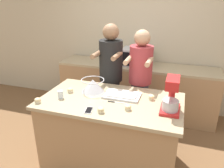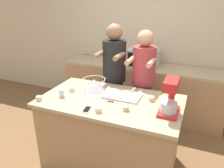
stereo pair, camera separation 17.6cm
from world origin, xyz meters
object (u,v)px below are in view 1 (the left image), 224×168
object	(u,v)px
person_right	(140,85)
baking_tray	(122,95)
cupcake_3	(128,107)
cupcake_0	(70,90)
cupcake_1	(167,98)
cupcake_2	(152,97)
stand_mixer	(171,97)
mixing_bowl	(93,85)
cupcake_4	(38,100)
person_left	(111,80)
microwave_oven	(137,57)
cell_phone	(89,110)
drinking_glass	(61,95)
cupcake_5	(101,110)
knife	(116,102)

from	to	relation	value
person_right	baking_tray	world-z (taller)	person_right
cupcake_3	cupcake_0	bearing A→B (deg)	164.81
cupcake_1	cupcake_2	size ratio (longest dim) A/B	1.00
stand_mixer	mixing_bowl	xyz separation A→B (m)	(-0.97, 0.22, -0.08)
mixing_bowl	cupcake_3	size ratio (longest dim) A/B	4.14
person_right	mixing_bowl	size ratio (longest dim) A/B	5.66
baking_tray	cupcake_0	bearing A→B (deg)	-172.05
stand_mixer	cupcake_4	distance (m)	1.48
person_left	cupcake_0	distance (m)	0.72
microwave_oven	cupcake_0	distance (m)	1.54
microwave_oven	cupcake_3	xyz separation A→B (m)	(0.25, -1.65, -0.12)
cell_phone	drinking_glass	bearing A→B (deg)	158.11
cupcake_5	cupcake_2	bearing A→B (deg)	46.06
cupcake_3	cupcake_5	xyz separation A→B (m)	(-0.25, -0.14, 0.00)
mixing_bowl	drinking_glass	distance (m)	0.42
stand_mixer	knife	xyz separation A→B (m)	(-0.60, 0.01, -0.16)
person_right	microwave_oven	distance (m)	0.84
cell_phone	knife	distance (m)	0.35
person_left	person_right	size ratio (longest dim) A/B	1.04
knife	cupcake_1	distance (m)	0.60
cell_phone	microwave_oven	bearing A→B (deg)	85.63
person_right	cell_phone	distance (m)	1.06
drinking_glass	cupcake_1	xyz separation A→B (m)	(1.21, 0.33, -0.02)
person_left	stand_mixer	size ratio (longest dim) A/B	4.58
microwave_oven	drinking_glass	size ratio (longest dim) A/B	5.40
cupcake_5	cupcake_1	bearing A→B (deg)	38.35
microwave_oven	drinking_glass	xyz separation A→B (m)	(-0.58, -1.61, -0.10)
cupcake_2	person_right	bearing A→B (deg)	114.72
cupcake_4	cupcake_2	bearing A→B (deg)	21.72
microwave_oven	cupcake_1	size ratio (longest dim) A/B	7.30
cell_phone	drinking_glass	distance (m)	0.48
cupcake_1	cupcake_3	world-z (taller)	same
cupcake_2	cupcake_4	size ratio (longest dim) A/B	1.00
baking_tray	knife	size ratio (longest dim) A/B	1.99
stand_mixer	cupcake_4	world-z (taller)	stand_mixer
mixing_bowl	cupcake_5	size ratio (longest dim) A/B	4.14
person_right	baking_tray	bearing A→B (deg)	-101.83
person_right	cupcake_1	size ratio (longest dim) A/B	23.42
person_left	cupcake_1	world-z (taller)	person_left
person_left	cupcake_2	world-z (taller)	person_left
person_left	mixing_bowl	distance (m)	0.53
cupcake_0	cupcake_2	xyz separation A→B (m)	(1.01, 0.11, 0.00)
baking_tray	drinking_glass	size ratio (longest dim) A/B	4.57
cupcake_1	baking_tray	bearing A→B (deg)	-174.83
cupcake_3	cupcake_1	bearing A→B (deg)	43.25
cupcake_1	cupcake_3	distance (m)	0.52
cupcake_2	cupcake_5	xyz separation A→B (m)	(-0.46, -0.47, 0.00)
cupcake_3	cupcake_4	xyz separation A→B (m)	(-1.02, -0.16, 0.00)
cell_phone	cupcake_3	xyz separation A→B (m)	(0.39, 0.15, 0.03)
baking_tray	cupcake_1	size ratio (longest dim) A/B	6.18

